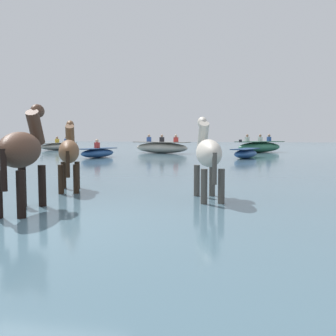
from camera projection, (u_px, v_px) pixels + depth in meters
ground_plane at (25, 240)px, 5.87m from camera, size 120.00×120.00×0.00m
water_surface at (166, 170)px, 15.62m from camera, size 90.00×90.00×0.26m
horse_lead_pinto at (208, 155)px, 7.81m from camera, size 0.79×1.74×1.89m
horse_trailing_dark_bay at (22, 153)px, 6.61m from camera, size 0.78×1.92×2.07m
horse_flank_bay at (69, 153)px, 9.03m from camera, size 0.94×1.67×1.85m
boat_mid_channel at (260, 147)px, 27.16m from camera, size 3.48×3.35×1.22m
boat_far_inshore at (58, 146)px, 30.97m from camera, size 2.26×3.18×1.04m
boat_distant_east at (98, 153)px, 21.35m from camera, size 1.55×2.64×0.98m
boat_near_starboard at (161, 147)px, 26.09m from camera, size 4.06×2.59×1.21m
boat_near_port at (246, 153)px, 20.85m from camera, size 1.60×2.81×0.50m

